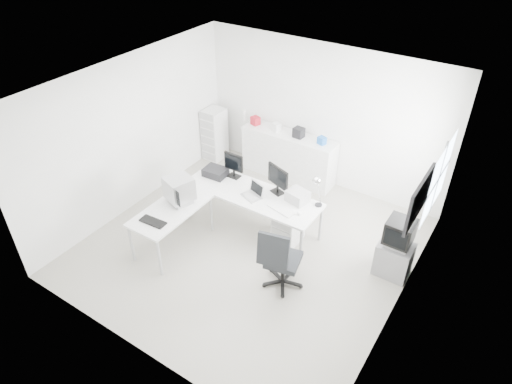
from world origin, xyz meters
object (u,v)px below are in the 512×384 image
Objects in this scene: office_chair at (284,257)px; lcd_monitor_small at (234,165)px; crt_monitor at (179,191)px; tv_cabinet at (394,259)px; side_desk at (173,227)px; laptop at (251,191)px; laser_printer at (298,196)px; crt_tv at (399,234)px; inkjet_printer at (215,172)px; main_desk at (252,211)px; drawer_pedestal at (288,226)px; lcd_monitor_large at (278,180)px; sideboard at (288,156)px; filing_cabinet at (215,134)px.

lcd_monitor_small is at bearing 133.55° from office_chair.
crt_monitor is at bearing -104.39° from lcd_monitor_small.
office_chair is 1.77m from tv_cabinet.
crt_monitor reaches higher than side_desk.
lcd_monitor_small reaches higher than laptop.
laser_printer is 1.71m from crt_tv.
crt_tv is at bearing 1.27° from lcd_monitor_small.
inkjet_printer is at bearing 90.00° from side_desk.
crt_tv is (3.00, 0.02, -0.20)m from lcd_monitor_small.
side_desk reaches higher than tv_cabinet.
main_desk is at bearing -151.38° from laser_printer.
crt_tv reaches higher than drawer_pedestal.
main_desk is 6.92× the size of laptop.
office_chair is at bearing -35.71° from lcd_monitor_large.
sideboard is at bearing 79.49° from side_desk.
crt_tv is (2.40, 0.37, -0.07)m from laptop.
office_chair is (1.99, -0.02, -0.42)m from crt_monitor.
filing_cabinet is (-2.10, 1.72, -0.30)m from laptop.
side_desk is 1.91m from lcd_monitor_large.
crt_monitor is (-1.20, -1.10, -0.03)m from lcd_monitor_large.
crt_tv reaches higher than main_desk.
main_desk is 0.76m from lcd_monitor_large.
drawer_pedestal is 1.83m from crt_tv.
office_chair reaches higher than side_desk.
lcd_monitor_small is 0.90m from lcd_monitor_large.
laser_printer is 0.77× the size of crt_monitor.
sideboard is at bearing 68.91° from inkjet_printer.
lcd_monitor_small is 2.07m from office_chair.
side_desk is at bearing -112.93° from laptop.
sideboard is (-0.31, 1.80, 0.11)m from main_desk.
sideboard is at bearing 105.65° from office_chair.
filing_cabinet reaches higher than tv_cabinet.
laser_printer reaches higher than main_desk.
crt_monitor is 0.22× the size of sideboard.
main_desk is 2.50m from crt_tv.
crt_tv is at bearing 37.43° from crt_monitor.
laser_printer is (1.60, 0.12, 0.02)m from inkjet_printer.
laser_printer is at bearing 0.75° from inkjet_printer.
crt_tv is (2.45, 0.27, 0.42)m from main_desk.
main_desk is 1.39m from side_desk.
tv_cabinet is at bearing 22.54° from side_desk.
crt_tv is at bearing 0.00° from tv_cabinet.
crt_monitor is at bearing -133.96° from laser_printer.
lcd_monitor_small is 0.84× the size of tv_cabinet.
sideboard is at bearing 119.81° from laptop.
crt_tv reaches higher than tv_cabinet.
lcd_monitor_large is at bearing 68.45° from laptop.
crt_tv is (0.00, 0.00, 0.51)m from tv_cabinet.
laptop is at bearing -171.23° from tv_cabinet.
tv_cabinet is (3.30, 1.12, -0.68)m from crt_monitor.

